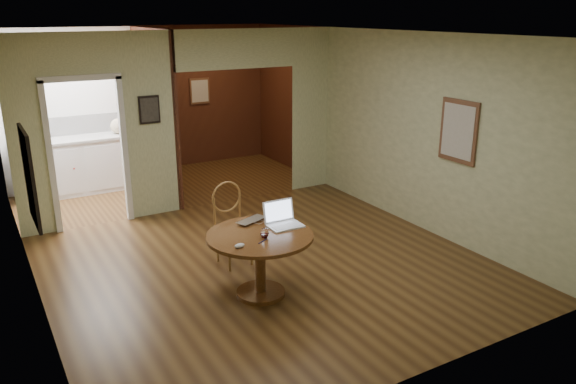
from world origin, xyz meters
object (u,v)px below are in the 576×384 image
open_laptop (282,219)px  closed_laptop (255,222)px  dining_table (260,250)px  chair (231,219)px

open_laptop → closed_laptop: (-0.23, 0.20, -0.05)m
dining_table → closed_laptop: (0.11, 0.32, 0.20)m
dining_table → chair: size_ratio=1.13×
closed_laptop → dining_table: bearing=-129.7°
chair → open_laptop: (0.25, -0.81, 0.22)m
chair → closed_laptop: (0.02, -0.61, 0.16)m
dining_table → open_laptop: open_laptop is taller
dining_table → closed_laptop: closed_laptop is taller
closed_laptop → open_laptop: bearing=-62.4°
dining_table → open_laptop: bearing=19.3°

